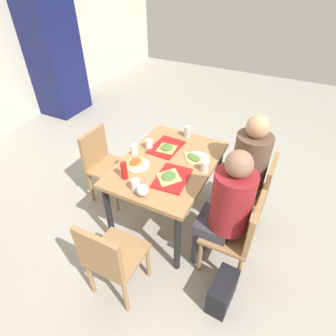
{
  "coord_description": "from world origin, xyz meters",
  "views": [
    {
      "loc": [
        -1.87,
        -0.95,
        2.29
      ],
      "look_at": [
        0.0,
        0.0,
        0.66
      ],
      "focal_mm": 29.77,
      "sensor_mm": 36.0,
      "label": 1
    }
  ],
  "objects_px": {
    "pizza_slice_a": "(169,176)",
    "drink_fridge": "(55,56)",
    "chair_near_right": "(255,189)",
    "pizza_slice_c": "(136,162)",
    "person_in_brown_jacket": "(245,165)",
    "pizza_slice_d": "(194,158)",
    "paper_plate_center": "(137,165)",
    "pizza_slice_b": "(167,148)",
    "condiment_bottle": "(124,171)",
    "plastic_cup_a": "(134,149)",
    "paper_plate_near_edge": "(198,158)",
    "handbag": "(222,291)",
    "chair_far_side": "(103,161)",
    "tray_red_far": "(166,147)",
    "plastic_cup_b": "(205,166)",
    "chair_left_end": "(110,257)",
    "plastic_cup_c": "(135,185)",
    "main_table": "(168,170)",
    "foil_bundle": "(142,190)",
    "person_in_red": "(226,205)",
    "tray_red_near": "(172,178)",
    "plastic_cup_d": "(149,144)",
    "soda_can": "(187,132)"
  },
  "relations": [
    {
      "from": "pizza_slice_b",
      "to": "drink_fridge",
      "type": "height_order",
      "value": "drink_fridge"
    },
    {
      "from": "person_in_brown_jacket",
      "to": "tray_red_near",
      "type": "xyz_separation_m",
      "value": [
        -0.49,
        0.51,
        0.02
      ]
    },
    {
      "from": "chair_near_right",
      "to": "plastic_cup_c",
      "type": "distance_m",
      "value": 1.19
    },
    {
      "from": "chair_far_side",
      "to": "plastic_cup_c",
      "type": "height_order",
      "value": "plastic_cup_c"
    },
    {
      "from": "plastic_cup_b",
      "to": "pizza_slice_c",
      "type": "bearing_deg",
      "value": 107.13
    },
    {
      "from": "tray_red_far",
      "to": "plastic_cup_b",
      "type": "bearing_deg",
      "value": -110.11
    },
    {
      "from": "chair_near_right",
      "to": "pizza_slice_d",
      "type": "relative_size",
      "value": 3.29
    },
    {
      "from": "tray_red_far",
      "to": "condiment_bottle",
      "type": "relative_size",
      "value": 2.25
    },
    {
      "from": "pizza_slice_c",
      "to": "pizza_slice_a",
      "type": "bearing_deg",
      "value": -98.47
    },
    {
      "from": "paper_plate_near_edge",
      "to": "tray_red_far",
      "type": "bearing_deg",
      "value": 85.28
    },
    {
      "from": "paper_plate_near_edge",
      "to": "handbag",
      "type": "distance_m",
      "value": 1.17
    },
    {
      "from": "plastic_cup_a",
      "to": "plastic_cup_c",
      "type": "bearing_deg",
      "value": -146.37
    },
    {
      "from": "paper_plate_center",
      "to": "plastic_cup_b",
      "type": "distance_m",
      "value": 0.62
    },
    {
      "from": "pizza_slice_c",
      "to": "plastic_cup_a",
      "type": "bearing_deg",
      "value": 36.35
    },
    {
      "from": "chair_left_end",
      "to": "soda_can",
      "type": "bearing_deg",
      "value": 0.81
    },
    {
      "from": "tray_red_near",
      "to": "main_table",
      "type": "bearing_deg",
      "value": 35.47
    },
    {
      "from": "person_in_brown_jacket",
      "to": "paper_plate_center",
      "type": "relative_size",
      "value": 5.64
    },
    {
      "from": "chair_far_side",
      "to": "pizza_slice_c",
      "type": "relative_size",
      "value": 4.75
    },
    {
      "from": "pizza_slice_d",
      "to": "condiment_bottle",
      "type": "distance_m",
      "value": 0.68
    },
    {
      "from": "plastic_cup_b",
      "to": "main_table",
      "type": "bearing_deg",
      "value": 94.72
    },
    {
      "from": "soda_can",
      "to": "chair_near_right",
      "type": "bearing_deg",
      "value": -103.95
    },
    {
      "from": "person_in_brown_jacket",
      "to": "pizza_slice_d",
      "type": "distance_m",
      "value": 0.48
    },
    {
      "from": "paper_plate_center",
      "to": "paper_plate_near_edge",
      "type": "height_order",
      "value": "same"
    },
    {
      "from": "person_in_red",
      "to": "chair_far_side",
      "type": "bearing_deg",
      "value": 78.72
    },
    {
      "from": "plastic_cup_d",
      "to": "handbag",
      "type": "xyz_separation_m",
      "value": [
        -0.76,
        -1.08,
        -0.65
      ]
    },
    {
      "from": "plastic_cup_a",
      "to": "foil_bundle",
      "type": "height_order",
      "value": "same"
    },
    {
      "from": "pizza_slice_a",
      "to": "condiment_bottle",
      "type": "xyz_separation_m",
      "value": [
        -0.16,
        0.35,
        0.06
      ]
    },
    {
      "from": "chair_near_right",
      "to": "pizza_slice_c",
      "type": "xyz_separation_m",
      "value": [
        -0.45,
        1.06,
        0.27
      ]
    },
    {
      "from": "person_in_red",
      "to": "pizza_slice_d",
      "type": "bearing_deg",
      "value": 46.34
    },
    {
      "from": "plastic_cup_a",
      "to": "pizza_slice_c",
      "type": "bearing_deg",
      "value": -143.65
    },
    {
      "from": "pizza_slice_a",
      "to": "plastic_cup_a",
      "type": "xyz_separation_m",
      "value": [
        0.19,
        0.47,
        0.03
      ]
    },
    {
      "from": "paper_plate_center",
      "to": "pizza_slice_d",
      "type": "xyz_separation_m",
      "value": [
        0.32,
        -0.43,
        0.01
      ]
    },
    {
      "from": "plastic_cup_a",
      "to": "handbag",
      "type": "xyz_separation_m",
      "value": [
        -0.61,
        -1.17,
        -0.65
      ]
    },
    {
      "from": "chair_far_side",
      "to": "paper_plate_near_edge",
      "type": "distance_m",
      "value": 1.07
    },
    {
      "from": "chair_left_end",
      "to": "pizza_slice_d",
      "type": "bearing_deg",
      "value": -10.2
    },
    {
      "from": "handbag",
      "to": "foil_bundle",
      "type": "bearing_deg",
      "value": 79.54
    },
    {
      "from": "chair_near_right",
      "to": "pizza_slice_c",
      "type": "height_order",
      "value": "chair_near_right"
    },
    {
      "from": "plastic_cup_a",
      "to": "plastic_cup_c",
      "type": "relative_size",
      "value": 1.0
    },
    {
      "from": "main_table",
      "to": "soda_can",
      "type": "distance_m",
      "value": 0.52
    },
    {
      "from": "main_table",
      "to": "plastic_cup_a",
      "type": "bearing_deg",
      "value": 94.72
    },
    {
      "from": "main_table",
      "to": "tray_red_near",
      "type": "distance_m",
      "value": 0.27
    },
    {
      "from": "paper_plate_center",
      "to": "pizza_slice_b",
      "type": "distance_m",
      "value": 0.37
    },
    {
      "from": "main_table",
      "to": "foil_bundle",
      "type": "xyz_separation_m",
      "value": [
        -0.49,
        -0.02,
        0.15
      ]
    },
    {
      "from": "plastic_cup_d",
      "to": "condiment_bottle",
      "type": "relative_size",
      "value": 0.62
    },
    {
      "from": "person_in_red",
      "to": "person_in_brown_jacket",
      "type": "bearing_deg",
      "value": 0.0
    },
    {
      "from": "tray_red_far",
      "to": "foil_bundle",
      "type": "height_order",
      "value": "foil_bundle"
    },
    {
      "from": "pizza_slice_b",
      "to": "plastic_cup_c",
      "type": "height_order",
      "value": "plastic_cup_c"
    },
    {
      "from": "pizza_slice_a",
      "to": "drink_fridge",
      "type": "height_order",
      "value": "drink_fridge"
    },
    {
      "from": "main_table",
      "to": "drink_fridge",
      "type": "bearing_deg",
      "value": 62.15
    },
    {
      "from": "pizza_slice_d",
      "to": "drink_fridge",
      "type": "height_order",
      "value": "drink_fridge"
    }
  ]
}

